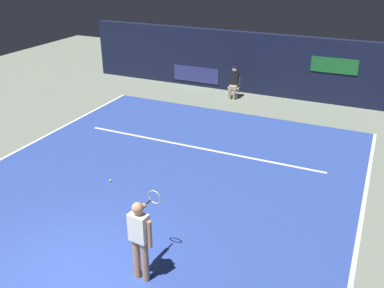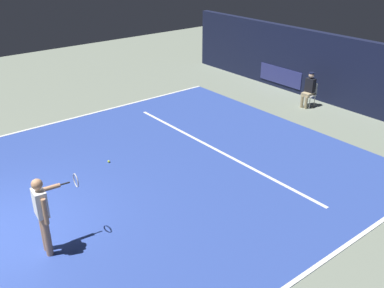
{
  "view_description": "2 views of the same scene",
  "coord_description": "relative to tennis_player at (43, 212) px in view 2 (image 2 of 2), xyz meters",
  "views": [
    {
      "loc": [
        4.91,
        -4.87,
        5.84
      ],
      "look_at": [
        0.41,
        4.97,
        0.8
      ],
      "focal_mm": 39.72,
      "sensor_mm": 36.0,
      "label": 1
    },
    {
      "loc": [
        8.73,
        -1.61,
        5.85
      ],
      "look_at": [
        0.43,
        5.03,
        0.75
      ],
      "focal_mm": 40.54,
      "sensor_mm": 36.0,
      "label": 2
    }
  ],
  "objects": [
    {
      "name": "line_sideline_left",
      "position": [
        3.7,
        3.89,
        -0.97
      ],
      "size": [
        0.1,
        10.84,
        0.01
      ],
      "primitive_type": "cube",
      "color": "white",
      "rests_on": "court_surface"
    },
    {
      "name": "line_service",
      "position": [
        -1.38,
        5.78,
        -0.97
      ],
      "size": [
        8.01,
        0.1,
        0.01
      ],
      "primitive_type": "cube",
      "color": "white",
      "rests_on": "court_surface"
    },
    {
      "name": "back_wall",
      "position": [
        -1.39,
        12.0,
        0.31
      ],
      "size": [
        15.87,
        0.33,
        2.6
      ],
      "color": "#141933",
      "rests_on": "ground"
    },
    {
      "name": "tennis_ball",
      "position": [
        -2.69,
        2.83,
        -0.94
      ],
      "size": [
        0.07,
        0.07,
        0.07
      ],
      "primitive_type": "sphere",
      "color": "#CCE033",
      "rests_on": "court_surface"
    },
    {
      "name": "line_sideline_right",
      "position": [
        -6.47,
        3.89,
        -0.97
      ],
      "size": [
        0.1,
        10.84,
        0.01
      ],
      "primitive_type": "cube",
      "color": "white",
      "rests_on": "court_surface"
    },
    {
      "name": "line_judge_on_chair",
      "position": [
        -2.03,
        10.98,
        -0.3
      ],
      "size": [
        0.47,
        0.56,
        1.32
      ],
      "color": "white",
      "rests_on": "ground"
    },
    {
      "name": "court_surface",
      "position": [
        -1.38,
        3.89,
        -0.98
      ],
      "size": [
        10.27,
        10.84,
        0.01
      ],
      "primitive_type": "cube",
      "color": "#2D479E",
      "rests_on": "ground"
    },
    {
      "name": "ground_plane",
      "position": [
        -1.38,
        3.89,
        -0.99
      ],
      "size": [
        31.36,
        31.36,
        0.0
      ],
      "primitive_type": "plane",
      "color": "gray"
    },
    {
      "name": "tennis_player",
      "position": [
        0.0,
        0.0,
        0.0
      ],
      "size": [
        0.54,
        0.97,
        1.73
      ],
      "color": "tan",
      "rests_on": "ground"
    }
  ]
}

